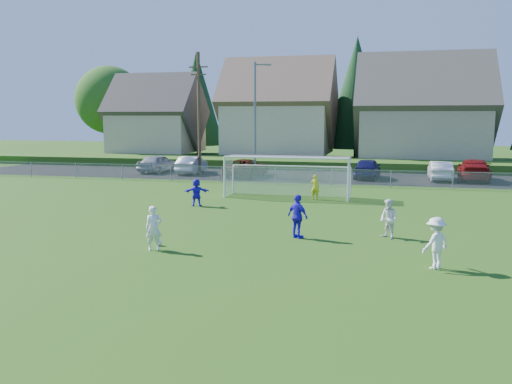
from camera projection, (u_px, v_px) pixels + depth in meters
ground at (196, 270)px, 17.10m from camera, size 160.00×160.00×0.00m
asphalt_lot at (314, 177)px, 43.55m from camera, size 60.00×60.00×0.00m
grass_embankment at (325, 164)px, 50.71m from camera, size 70.00×6.00×0.80m
soccer_ball at (159, 243)px, 20.27m from camera, size 0.22×0.22×0.22m
player_white_a at (154, 228)px, 19.54m from camera, size 0.70×0.63×1.61m
player_white_b at (389, 219)px, 21.42m from camera, size 0.96×0.96×1.57m
player_white_c at (436, 243)px, 17.15m from camera, size 1.20×1.19×1.66m
player_blue_a at (298, 216)px, 21.46m from camera, size 1.09×0.94×1.75m
player_blue_b at (196, 192)px, 29.21m from camera, size 1.44×0.86×1.48m
goalkeeper at (315, 187)px, 31.50m from camera, size 0.61×0.48×1.47m
car_a at (158, 163)px, 46.86m from camera, size 2.46×4.81×1.57m
car_b at (192, 165)px, 45.83m from camera, size 1.79×4.57×1.48m
car_c at (247, 168)px, 43.52m from camera, size 3.00×5.37×1.42m
car_e at (367, 168)px, 42.17m from camera, size 2.09×4.76×1.59m
car_f at (440, 171)px, 41.00m from camera, size 1.57×4.42×1.45m
car_g at (474, 170)px, 40.84m from camera, size 2.76×5.77×1.62m
soccer_goal at (288, 170)px, 32.31m from camera, size 7.42×1.90×2.50m
chainlink_fence at (303, 176)px, 38.17m from camera, size 52.06×0.06×1.20m
streetlight at (256, 116)px, 42.48m from camera, size 1.38×0.18×9.00m
utility_pole at (199, 112)px, 44.59m from camera, size 1.60×0.26×10.00m
houses_row at (353, 92)px, 56.46m from camera, size 53.90×11.45×13.27m
tree_row at (348, 98)px, 62.77m from camera, size 65.98×12.36×13.80m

